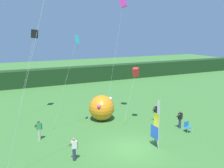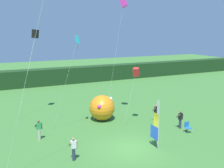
# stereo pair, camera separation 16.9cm
# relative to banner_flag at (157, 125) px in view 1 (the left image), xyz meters

# --- Properties ---
(ground_plane) EXTENTS (120.00, 120.00, 0.00)m
(ground_plane) POSITION_rel_banner_flag_xyz_m (-1.71, 0.80, -1.79)
(ground_plane) COLOR #3D7533
(distant_treeline) EXTENTS (80.00, 2.40, 2.61)m
(distant_treeline) POSITION_rel_banner_flag_xyz_m (-1.71, 26.32, -0.49)
(distant_treeline) COLOR #193819
(distant_treeline) RESTS_ON ground
(banner_flag) EXTENTS (0.06, 1.03, 3.74)m
(banner_flag) POSITION_rel_banner_flag_xyz_m (0.00, 0.00, 0.00)
(banner_flag) COLOR #B7B7BC
(banner_flag) RESTS_ON ground
(person_near_banner) EXTENTS (0.55, 0.48, 1.60)m
(person_near_banner) POSITION_rel_banner_flag_xyz_m (4.25, 2.42, -0.94)
(person_near_banner) COLOR #2D334C
(person_near_banner) RESTS_ON ground
(person_mid_field) EXTENTS (0.55, 0.48, 1.61)m
(person_mid_field) POSITION_rel_banner_flag_xyz_m (-5.92, 0.85, -0.94)
(person_mid_field) COLOR #2D334C
(person_mid_field) RESTS_ON ground
(person_far_left) EXTENTS (0.55, 0.48, 1.66)m
(person_far_left) POSITION_rel_banner_flag_xyz_m (-7.45, 5.17, -0.91)
(person_far_left) COLOR #B7B2A3
(person_far_left) RESTS_ON ground
(person_far_right) EXTENTS (0.55, 0.48, 1.65)m
(person_far_right) POSITION_rel_banner_flag_xyz_m (3.34, 4.82, -0.92)
(person_far_right) COLOR #B7B2A3
(person_far_right) RESTS_ON ground
(inflatable_balloon) EXTENTS (2.45, 2.45, 2.45)m
(inflatable_balloon) POSITION_rel_banner_flag_xyz_m (-1.15, 7.35, -0.56)
(inflatable_balloon) COLOR orange
(inflatable_balloon) RESTS_ON ground
(folding_chair) EXTENTS (0.51, 0.51, 0.89)m
(folding_chair) POSITION_rel_banner_flag_xyz_m (4.23, 1.44, -1.28)
(folding_chair) COLOR #BCBCC1
(folding_chair) RESTS_ON ground
(kite_cyan_diamond_0) EXTENTS (2.20, 1.75, 8.12)m
(kite_cyan_diamond_0) POSITION_rel_banner_flag_xyz_m (-4.18, 5.67, 5.30)
(kite_cyan_diamond_0) COLOR brown
(kite_cyan_diamond_0) RESTS_ON ground
(kite_red_box_1) EXTENTS (1.70, 0.79, 5.22)m
(kite_red_box_1) POSITION_rel_banner_flag_xyz_m (1.43, 5.43, 3.01)
(kite_red_box_1) COLOR brown
(kite_red_box_1) RESTS_ON ground
(kite_magenta_box_2) EXTENTS (2.26, 0.87, 11.45)m
(kite_magenta_box_2) POSITION_rel_banner_flag_xyz_m (1.03, 7.26, 9.16)
(kite_magenta_box_2) COLOR brown
(kite_magenta_box_2) RESTS_ON ground
(kite_black_box_4) EXTENTS (2.67, 1.26, 8.63)m
(kite_black_box_4) POSITION_rel_banner_flag_xyz_m (-6.29, 11.91, 6.37)
(kite_black_box_4) COLOR brown
(kite_black_box_4) RESTS_ON ground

